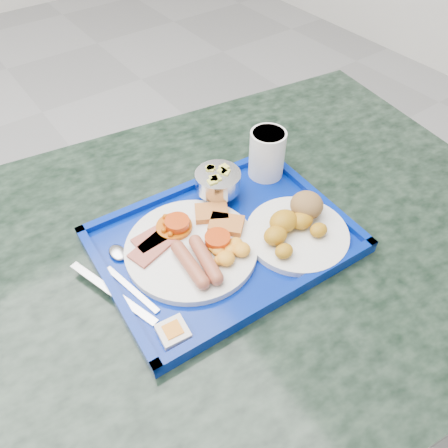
% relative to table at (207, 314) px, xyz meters
% --- Properties ---
extents(table, '(1.42, 1.06, 0.81)m').
position_rel_table_xyz_m(table, '(0.00, 0.00, 0.00)').
color(table, gray).
rests_on(table, floor).
extents(tray, '(0.46, 0.35, 0.03)m').
position_rel_table_xyz_m(tray, '(0.04, -0.01, 0.22)').
color(tray, '#031E8B').
rests_on(tray, table).
extents(main_plate, '(0.24, 0.24, 0.04)m').
position_rel_table_xyz_m(main_plate, '(-0.01, 0.00, 0.24)').
color(main_plate, silver).
rests_on(main_plate, tray).
extents(bread_plate, '(0.19, 0.19, 0.06)m').
position_rel_table_xyz_m(bread_plate, '(0.16, -0.08, 0.24)').
color(bread_plate, silver).
rests_on(bread_plate, tray).
extents(fruit_bowl, '(0.09, 0.09, 0.06)m').
position_rel_table_xyz_m(fruit_bowl, '(0.10, 0.09, 0.26)').
color(fruit_bowl, '#B5B5B8').
rests_on(fruit_bowl, tray).
extents(juice_cup, '(0.07, 0.07, 0.10)m').
position_rel_table_xyz_m(juice_cup, '(0.22, 0.09, 0.28)').
color(juice_cup, white).
rests_on(juice_cup, tray).
extents(spoon, '(0.05, 0.17, 0.01)m').
position_rel_table_xyz_m(spoon, '(-0.14, 0.05, 0.23)').
color(spoon, '#B5B5B8').
rests_on(spoon, tray).
extents(knife, '(0.07, 0.19, 0.00)m').
position_rel_table_xyz_m(knife, '(-0.18, 0.00, 0.23)').
color(knife, '#B5B5B8').
rests_on(knife, tray).
extents(jam_packet, '(0.05, 0.05, 0.02)m').
position_rel_table_xyz_m(jam_packet, '(-0.14, -0.12, 0.23)').
color(jam_packet, silver).
rests_on(jam_packet, tray).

